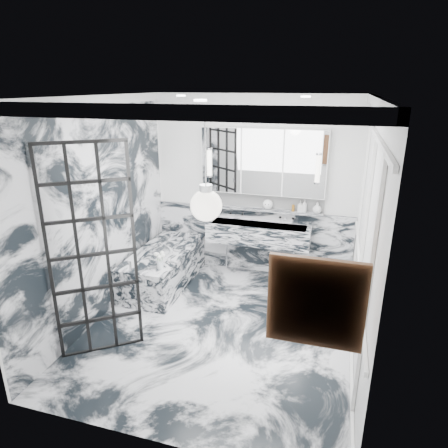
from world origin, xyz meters
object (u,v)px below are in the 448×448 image
(mirror_cabinet, at_px, (263,162))
(bathtub, at_px, (164,267))
(crittall_door, at_px, (93,255))
(trough_sink, at_px, (258,233))

(mirror_cabinet, distance_m, bathtub, 2.20)
(crittall_door, xyz_separation_m, bathtub, (0.01, 1.69, -0.92))
(bathtub, bearing_deg, crittall_door, -90.28)
(crittall_door, relative_size, bathtub, 1.45)
(crittall_door, xyz_separation_m, mirror_cabinet, (1.33, 2.52, 0.63))
(trough_sink, distance_m, mirror_cabinet, 1.10)
(crittall_door, bearing_deg, mirror_cabinet, 26.23)
(bathtub, bearing_deg, mirror_cabinet, 32.06)
(mirror_cabinet, height_order, bathtub, mirror_cabinet)
(trough_sink, bearing_deg, bathtub, -153.52)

